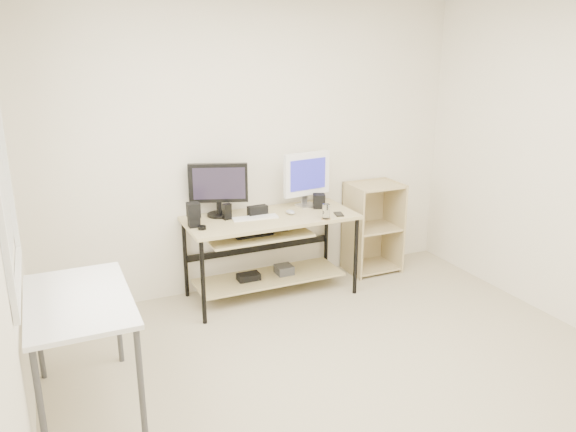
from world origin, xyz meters
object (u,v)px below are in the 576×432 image
(side_table, at_px, (79,310))
(white_imac, at_px, (307,175))
(black_monitor, at_px, (218,186))
(audio_controller, at_px, (227,212))
(desk, at_px, (268,239))
(shelf_unit, at_px, (371,226))

(side_table, xyz_separation_m, white_imac, (2.11, 1.21, 0.37))
(black_monitor, relative_size, audio_controller, 3.55)
(side_table, relative_size, black_monitor, 2.01)
(desk, bearing_deg, side_table, -147.35)
(shelf_unit, distance_m, audio_controller, 1.57)
(desk, bearing_deg, black_monitor, 153.51)
(white_imac, bearing_deg, audio_controller, 179.22)
(side_table, distance_m, shelf_unit, 3.09)
(desk, xyz_separation_m, white_imac, (0.45, 0.15, 0.50))
(desk, relative_size, side_table, 1.50)
(white_imac, bearing_deg, desk, -168.76)
(shelf_unit, distance_m, black_monitor, 1.66)
(white_imac, distance_m, audio_controller, 0.84)
(shelf_unit, bearing_deg, desk, -172.23)
(desk, distance_m, side_table, 1.97)
(side_table, bearing_deg, shelf_unit, 23.33)
(side_table, bearing_deg, white_imac, 29.93)
(side_table, relative_size, shelf_unit, 1.11)
(shelf_unit, distance_m, white_imac, 0.93)
(white_imac, bearing_deg, black_monitor, 170.08)
(desk, distance_m, black_monitor, 0.64)
(desk, bearing_deg, audio_controller, 170.39)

